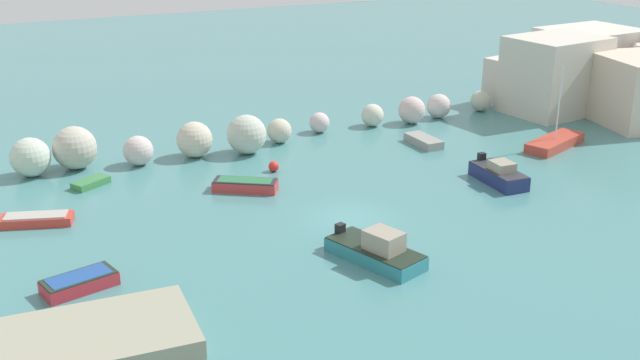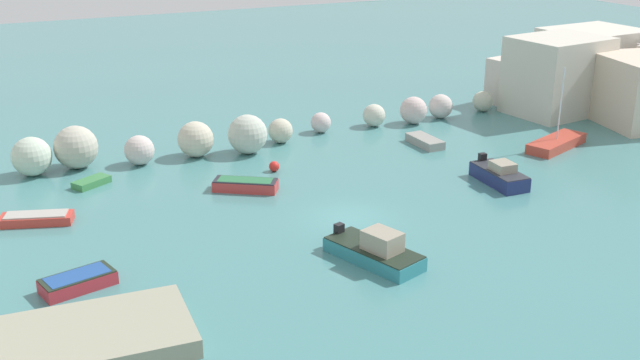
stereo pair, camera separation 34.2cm
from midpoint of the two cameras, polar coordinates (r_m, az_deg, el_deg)
name	(u,v)px [view 2 (the right image)]	position (r m, az deg, el deg)	size (l,w,h in m)	color
cove_water	(349,218)	(41.78, 2.37, -2.84)	(160.00, 160.00, 0.00)	teal
cliff_headland_right	(612,75)	(68.45, 20.96, 7.30)	(20.68, 16.38, 6.07)	beige
rock_breakwater	(200,137)	(52.43, -8.66, 3.13)	(43.35, 4.59, 2.76)	beige
stone_dock	(86,339)	(31.48, -16.61, -11.22)	(8.00, 4.74, 0.81)	gray
channel_buoy	(274,166)	(48.75, -3.21, 1.02)	(0.67, 0.67, 0.67)	red
moored_boat_0	(375,251)	(36.84, 4.38, -5.24)	(3.43, 5.33, 1.68)	teal
moored_boat_1	(556,143)	(55.74, 17.27, 2.63)	(5.65, 3.54, 5.63)	#C24030
moored_boat_2	(37,219)	(43.64, -20.03, -2.70)	(3.95, 2.39, 0.56)	red
moored_boat_3	(245,185)	(45.70, -5.33, -0.35)	(3.84, 3.13, 0.69)	#C53938
moored_boat_4	(78,281)	(36.00, -17.22, -7.18)	(3.44, 2.19, 0.68)	#BE2E38
moored_boat_5	(499,175)	(47.83, 13.33, 0.37)	(1.91, 4.15, 1.44)	navy
moored_boat_6	(92,182)	(48.29, -16.36, -0.16)	(2.46, 2.03, 0.42)	#3A8346
moored_boat_7	(425,141)	(54.37, 7.95, 2.86)	(1.36, 3.16, 0.57)	gray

